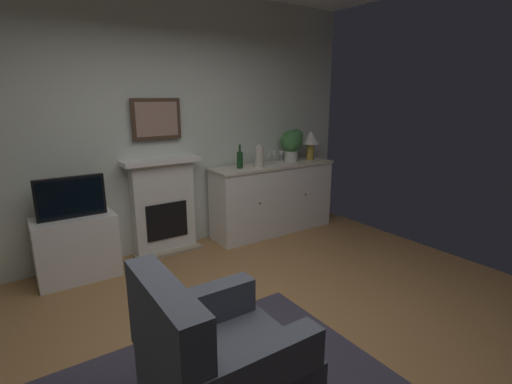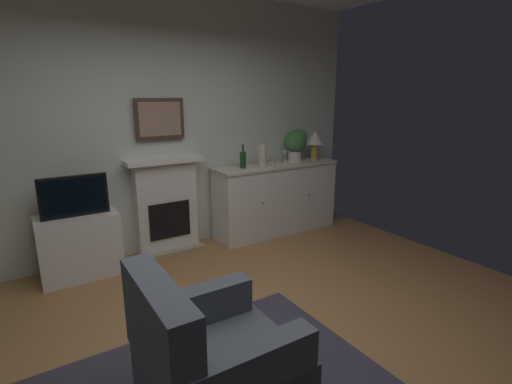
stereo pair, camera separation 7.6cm
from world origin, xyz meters
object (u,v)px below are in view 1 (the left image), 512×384
Objects in this scene: sideboard_cabinet at (273,198)px; wine_glass_right at (281,154)px; fireplace_unit at (163,206)px; potted_plant_small at (292,142)px; wine_glass_left at (269,156)px; framed_picture at (157,119)px; tv_set at (71,197)px; wine_bottle at (240,160)px; armchair at (216,361)px; table_lamp at (311,139)px; tv_cabinet at (77,247)px; wine_glass_center at (274,155)px; vase_decorative at (259,156)px.

sideboard_cabinet is 10.38× the size of wine_glass_right.
potted_plant_small reaches higher than fireplace_unit.
framed_picture is at bearing 169.75° from wine_glass_left.
wine_glass_left is 0.22m from wine_glass_right.
framed_picture reaches higher than tv_set.
wine_bottle reaches higher than wine_glass_left.
tv_set is (-1.91, -0.01, -0.18)m from wine_bottle.
wine_bottle is 1.92m from tv_set.
armchair is (-2.45, -2.35, -0.79)m from potted_plant_small.
table_lamp reaches higher than wine_glass_left.
armchair reaches higher than tv_cabinet.
fireplace_unit is 1.20× the size of armchair.
wine_bottle is at bearing -13.05° from framed_picture.
wine_glass_right is 0.27× the size of tv_set.
potted_plant_small is (0.85, 0.04, 0.15)m from wine_bottle.
wine_bottle is (0.94, -0.17, 0.48)m from fireplace_unit.
potted_plant_small reaches higher than sideboard_cabinet.
wine_glass_center is 0.38× the size of potted_plant_small.
wine_bottle is at bearing -177.31° from potted_plant_small.
wine_bottle is 1.76× the size of wine_glass_center.
wine_glass_center is 0.29m from vase_decorative.
tv_cabinet is 0.82× the size of armchair.
wine_glass_left is at bearing -164.76° from sideboard_cabinet.
framed_picture reaches higher than tv_cabinet.
wine_glass_center is (-0.61, 0.01, -0.16)m from table_lamp.
tv_set is (-0.98, -0.19, 0.29)m from fireplace_unit.
table_lamp is at bearing -6.10° from framed_picture.
wine_glass_right is at bearing -0.26° from tv_cabinet.
tv_cabinet is (-2.33, 0.04, -0.72)m from wine_glass_left.
fireplace_unit is 2.75× the size of table_lamp.
tv_cabinet is 1.21× the size of tv_set.
armchair is at bearing -82.16° from tv_set.
wine_glass_right is (0.11, -0.01, 0.00)m from wine_glass_center.
sideboard_cabinet is 3.12m from armchair.
wine_bottle reaches higher than fireplace_unit.
fireplace_unit is at bearing 9.45° from tv_cabinet.
armchair is at bearing -104.90° from fireplace_unit.
vase_decorative is at bearing -170.94° from potted_plant_small.
wine_glass_center is 0.35m from potted_plant_small.
framed_picture is at bearing 12.01° from tv_cabinet.
fireplace_unit reaches higher than tv_cabinet.
framed_picture is 2.85m from armchair.
vase_decorative reaches higher than fireplace_unit.
wine_glass_right is at bearing -7.91° from framed_picture.
wine_bottle is at bearing 179.82° from wine_glass_right.
sideboard_cabinet is at bearing -8.78° from framed_picture.
tv_set is (-2.55, -0.01, -0.20)m from wine_glass_right.
fireplace_unit is 2.19m from table_lamp.
fireplace_unit is at bearing 175.13° from table_lamp.
fireplace_unit is at bearing -90.00° from framed_picture.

